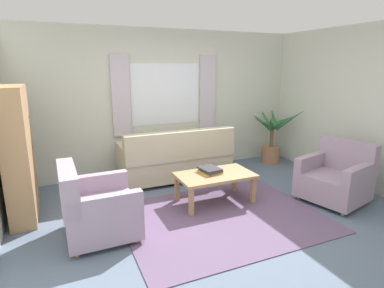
# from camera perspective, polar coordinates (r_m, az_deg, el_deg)

# --- Properties ---
(ground_plane) EXTENTS (6.24, 6.24, 0.00)m
(ground_plane) POSITION_cam_1_polar(r_m,az_deg,el_deg) (4.29, 5.55, -13.18)
(ground_plane) COLOR slate
(wall_back) EXTENTS (5.32, 0.12, 2.60)m
(wall_back) POSITION_cam_1_polar(r_m,az_deg,el_deg) (5.92, -4.92, 7.61)
(wall_back) COLOR beige
(wall_back) RESTS_ON ground_plane
(wall_right) EXTENTS (0.12, 4.40, 2.60)m
(wall_right) POSITION_cam_1_polar(r_m,az_deg,el_deg) (5.67, 30.21, 5.49)
(wall_right) COLOR beige
(wall_right) RESTS_ON ground_plane
(window_with_curtains) EXTENTS (1.98, 0.07, 1.40)m
(window_with_curtains) POSITION_cam_1_polar(r_m,az_deg,el_deg) (5.83, -4.68, 9.00)
(window_with_curtains) COLOR white
(area_rug) EXTENTS (2.56, 2.00, 0.01)m
(area_rug) POSITION_cam_1_polar(r_m,az_deg,el_deg) (4.29, 5.55, -13.11)
(area_rug) COLOR #604C6B
(area_rug) RESTS_ON ground_plane
(couch) EXTENTS (1.90, 0.82, 0.92)m
(couch) POSITION_cam_1_polar(r_m,az_deg,el_deg) (5.48, -2.89, -2.83)
(couch) COLOR #BCB293
(couch) RESTS_ON ground_plane
(armchair_left) EXTENTS (0.84, 0.86, 0.88)m
(armchair_left) POSITION_cam_1_polar(r_m,az_deg,el_deg) (3.87, -17.17, -11.07)
(armchair_left) COLOR #998499
(armchair_left) RESTS_ON ground_plane
(armchair_right) EXTENTS (1.00, 1.01, 0.88)m
(armchair_right) POSITION_cam_1_polar(r_m,az_deg,el_deg) (5.12, 24.68, -5.54)
(armchair_right) COLOR #998499
(armchair_right) RESTS_ON ground_plane
(coffee_table) EXTENTS (1.10, 0.64, 0.44)m
(coffee_table) POSITION_cam_1_polar(r_m,az_deg,el_deg) (4.58, 4.20, -6.10)
(coffee_table) COLOR #A87F56
(coffee_table) RESTS_ON ground_plane
(book_stack_on_table) EXTENTS (0.30, 0.34, 0.07)m
(book_stack_on_table) POSITION_cam_1_polar(r_m,az_deg,el_deg) (4.60, 3.32, -4.75)
(book_stack_on_table) COLOR gold
(book_stack_on_table) RESTS_ON coffee_table
(potted_plant) EXTENTS (1.03, 1.03, 1.17)m
(potted_plant) POSITION_cam_1_polar(r_m,az_deg,el_deg) (6.65, 14.34, 1.11)
(potted_plant) COLOR #9E6B4C
(potted_plant) RESTS_ON ground_plane
(bookshelf) EXTENTS (0.30, 0.94, 1.72)m
(bookshelf) POSITION_cam_1_polar(r_m,az_deg,el_deg) (4.59, -28.63, -1.20)
(bookshelf) COLOR #A87F56
(bookshelf) RESTS_ON ground_plane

